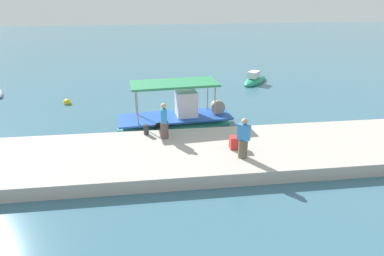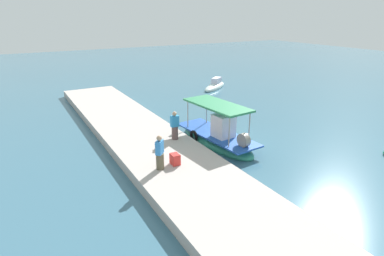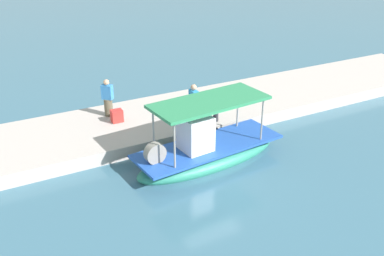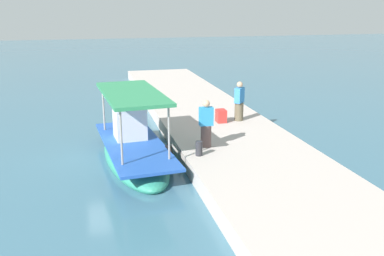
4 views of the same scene
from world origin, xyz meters
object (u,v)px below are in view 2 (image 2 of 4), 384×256
Objects in this scene: main_fishing_boat at (217,137)px; fisherman_near_bollard at (175,127)px; fisherman_by_crate at (160,154)px; mooring_bollard at (176,129)px; moored_boat_near at (215,86)px; cargo_crate at (175,159)px; marker_buoy at (221,105)px.

main_fishing_boat is 3.77× the size of fisherman_near_bollard.
fisherman_by_crate is 3.44× the size of mooring_bollard.
mooring_bollard is 0.11× the size of moored_boat_near.
marker_buoy is (-9.30, 9.21, -0.76)m from cargo_crate.
cargo_crate reaches higher than marker_buoy.
main_fishing_boat is 12.85× the size of mooring_bollard.
fisherman_near_bollard is (-0.80, -2.56, 0.90)m from main_fishing_boat.
marker_buoy is at bearing -29.70° from moored_boat_near.
main_fishing_boat reaches higher than fisherman_near_bollard.
fisherman_by_crate is 3.12× the size of cargo_crate.
main_fishing_boat is 2.83m from fisherman_near_bollard.
moored_boat_near is (-13.41, 8.75, -0.25)m from main_fishing_boat.
marker_buoy is at bearing 129.06° from fisherman_near_bollard.
fisherman_near_bollard reaches higher than marker_buoy.
main_fishing_boat is 8.68m from marker_buoy.
cargo_crate is (-0.09, 0.87, -0.52)m from fisherman_by_crate.
main_fishing_boat is 16.01m from moored_boat_near.
main_fishing_boat is 3.74× the size of fisherman_by_crate.
cargo_crate reaches higher than mooring_bollard.
fisherman_by_crate is 13.83m from marker_buoy.
mooring_bollard is (-1.67, -2.07, 0.37)m from main_fishing_boat.
mooring_bollard reaches higher than marker_buoy.
cargo_crate is at bearing -39.34° from moored_boat_near.
cargo_crate is 1.13× the size of marker_buoy.
fisherman_near_bollard reaches higher than cargo_crate.
fisherman_by_crate reaches higher than moored_boat_near.
marker_buoy is 7.36m from moored_boat_near.
main_fishing_boat is 11.65× the size of cargo_crate.
fisherman_by_crate is at bearing -64.51° from main_fishing_boat.
fisherman_near_bollard reaches higher than mooring_bollard.
mooring_bollard is 4.45m from cargo_crate.
fisherman_near_bollard reaches higher than moored_boat_near.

